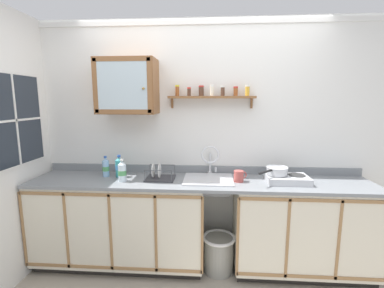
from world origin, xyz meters
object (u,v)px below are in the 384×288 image
(dish_rack, at_px, (159,176))
(mug, at_px, (239,176))
(sink, at_px, (209,180))
(saucepan, at_px, (277,170))
(bottle_detergent_teal_0, at_px, (119,167))
(bottle_water_blue_1, at_px, (106,167))
(trash_bin, at_px, (219,253))
(wall_cabinet, at_px, (127,87))
(bottle_water_clear_2, at_px, (122,171))
(hot_plate_stove, at_px, (287,179))

(dish_rack, xyz_separation_m, mug, (0.78, -0.03, 0.02))
(sink, height_order, saucepan, sink)
(dish_rack, bearing_deg, bottle_detergent_teal_0, 173.17)
(saucepan, bearing_deg, dish_rack, 179.65)
(bottle_detergent_teal_0, bearing_deg, bottle_water_blue_1, 179.57)
(mug, distance_m, trash_bin, 0.80)
(bottle_water_blue_1, distance_m, trash_bin, 1.43)
(bottle_detergent_teal_0, bearing_deg, dish_rack, -6.83)
(dish_rack, height_order, wall_cabinet, wall_cabinet)
(dish_rack, bearing_deg, sink, 3.08)
(bottle_water_blue_1, xyz_separation_m, bottle_water_clear_2, (0.22, -0.15, 0.00))
(dish_rack, distance_m, trash_bin, 0.97)
(bottle_water_clear_2, relative_size, dish_rack, 0.78)
(saucepan, relative_size, bottle_water_blue_1, 1.47)
(bottle_water_blue_1, height_order, bottle_water_clear_2, bottle_water_clear_2)
(bottle_water_blue_1, xyz_separation_m, wall_cabinet, (0.24, 0.05, 0.81))
(dish_rack, distance_m, wall_cabinet, 0.94)
(bottle_detergent_teal_0, height_order, bottle_water_blue_1, bottle_detergent_teal_0)
(bottle_water_blue_1, distance_m, bottle_water_clear_2, 0.27)
(wall_cabinet, bearing_deg, bottle_detergent_teal_0, -153.01)
(hot_plate_stove, height_order, bottle_detergent_teal_0, bottle_detergent_teal_0)
(mug, bearing_deg, wall_cabinet, 173.05)
(wall_cabinet, bearing_deg, hot_plate_stove, -4.59)
(sink, xyz_separation_m, bottle_water_clear_2, (-0.83, -0.13, 0.10))
(hot_plate_stove, xyz_separation_m, dish_rack, (-1.24, 0.02, -0.00))
(bottle_water_clear_2, height_order, wall_cabinet, wall_cabinet)
(sink, height_order, bottle_water_clear_2, sink)
(bottle_water_blue_1, height_order, wall_cabinet, wall_cabinet)
(hot_plate_stove, distance_m, bottle_water_clear_2, 1.58)
(mug, bearing_deg, bottle_water_clear_2, -176.44)
(bottle_detergent_teal_0, xyz_separation_m, dish_rack, (0.42, -0.05, -0.07))
(bottle_water_blue_1, bearing_deg, hot_plate_stove, -2.39)
(mug, bearing_deg, bottle_detergent_teal_0, 176.03)
(bottle_detergent_teal_0, bearing_deg, wall_cabinet, 26.99)
(hot_plate_stove, distance_m, bottle_detergent_teal_0, 1.66)
(bottle_water_blue_1, bearing_deg, sink, -1.38)
(sink, height_order, bottle_detergent_teal_0, sink)
(sink, distance_m, bottle_detergent_teal_0, 0.92)
(bottle_detergent_teal_0, height_order, bottle_water_clear_2, bottle_detergent_teal_0)
(sink, bearing_deg, bottle_water_clear_2, -171.18)
(sink, xyz_separation_m, dish_rack, (-0.49, -0.03, 0.04))
(saucepan, distance_m, dish_rack, 1.14)
(mug, bearing_deg, dish_rack, 177.59)
(wall_cabinet, bearing_deg, sink, -5.31)
(bottle_detergent_teal_0, distance_m, mug, 1.21)
(trash_bin, bearing_deg, bottle_water_clear_2, -178.57)
(dish_rack, bearing_deg, trash_bin, -7.54)
(sink, distance_m, hot_plate_stove, 0.75)
(sink, distance_m, mug, 0.30)
(bottle_water_clear_2, distance_m, trash_bin, 1.25)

